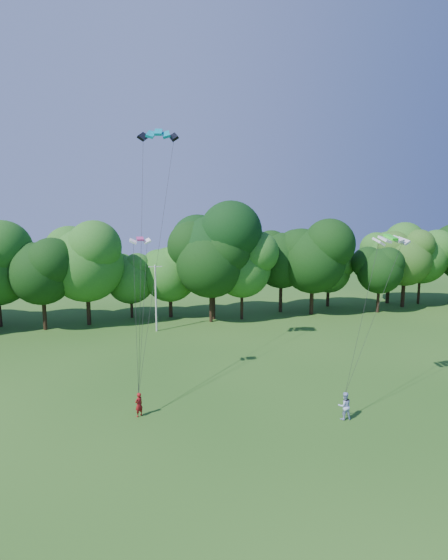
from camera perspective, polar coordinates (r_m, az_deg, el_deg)
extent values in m
plane|color=#1F4C14|center=(24.62, 8.74, -25.83)|extent=(160.00, 160.00, 0.00)
cylinder|color=beige|center=(50.94, -8.89, -2.39)|extent=(0.19, 0.19, 7.78)
cube|color=beige|center=(50.32, -9.00, 1.74)|extent=(1.56, 0.11, 0.08)
imported|color=maroon|center=(31.65, -11.06, -15.68)|extent=(0.74, 0.70, 1.70)
imported|color=#A8B8E9|center=(31.74, 15.46, -15.55)|extent=(0.98, 0.79, 1.92)
cube|color=#0591A9|center=(38.86, -8.57, 18.55)|extent=(3.36, 1.86, 0.79)
cube|color=#27E221|center=(33.62, 20.95, 5.25)|extent=(2.56, 1.29, 0.42)
cube|color=#C6377D|center=(33.47, -10.91, 5.31)|extent=(1.61, 0.86, 0.29)
cylinder|color=black|center=(56.05, -1.36, -2.49)|extent=(0.52, 0.52, 5.31)
ellipsoid|color=black|center=(55.05, -1.39, 4.66)|extent=(10.63, 10.63, 11.59)
cylinder|color=#302413|center=(68.29, 22.34, -1.63)|extent=(0.51, 0.51, 3.96)
ellipsoid|color=#2B5419|center=(67.55, 22.61, 2.72)|extent=(7.92, 7.92, 8.64)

